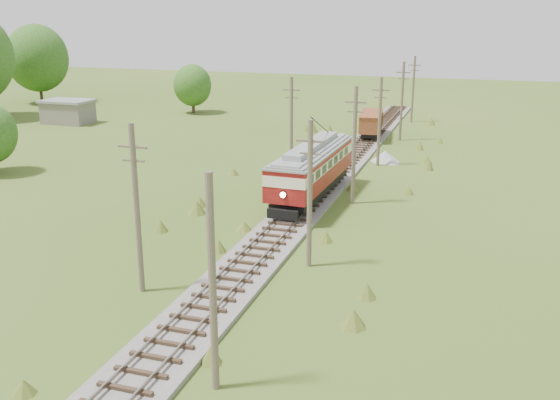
% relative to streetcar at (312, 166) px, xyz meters
% --- Properties ---
extents(railbed_main, '(3.60, 96.00, 0.57)m').
position_rel_streetcar_xyz_m(railbed_main, '(0.00, 3.28, -2.63)').
color(railbed_main, '#605B54').
rests_on(railbed_main, ground).
extents(streetcar, '(3.56, 13.58, 6.17)m').
position_rel_streetcar_xyz_m(streetcar, '(0.00, 0.00, 0.00)').
color(streetcar, black).
rests_on(streetcar, ground).
extents(gondola, '(3.32, 7.70, 2.48)m').
position_rel_streetcar_xyz_m(gondola, '(0.00, 26.31, -0.92)').
color(gondola, black).
rests_on(gondola, ground).
extents(gravel_pile, '(2.90, 3.07, 1.05)m').
position_rel_streetcar_xyz_m(gravel_pile, '(3.51, 15.14, -2.33)').
color(gravel_pile, gray).
rests_on(gravel_pile, ground).
extents(utility_pole_r_1, '(0.30, 0.30, 8.80)m').
position_rel_streetcar_xyz_m(utility_pole_r_1, '(3.10, -25.72, 1.58)').
color(utility_pole_r_1, brown).
rests_on(utility_pole_r_1, ground).
extents(utility_pole_r_2, '(1.60, 0.30, 8.60)m').
position_rel_streetcar_xyz_m(utility_pole_r_2, '(3.30, -12.72, 1.60)').
color(utility_pole_r_2, brown).
rests_on(utility_pole_r_2, ground).
extents(utility_pole_r_3, '(1.60, 0.30, 9.00)m').
position_rel_streetcar_xyz_m(utility_pole_r_3, '(3.20, 0.28, 1.81)').
color(utility_pole_r_3, brown).
rests_on(utility_pole_r_3, ground).
extents(utility_pole_r_4, '(1.60, 0.30, 8.40)m').
position_rel_streetcar_xyz_m(utility_pole_r_4, '(3.00, 13.28, 1.50)').
color(utility_pole_r_4, brown).
rests_on(utility_pole_r_4, ground).
extents(utility_pole_r_5, '(1.60, 0.30, 8.90)m').
position_rel_streetcar_xyz_m(utility_pole_r_5, '(3.40, 26.28, 1.76)').
color(utility_pole_r_5, brown).
rests_on(utility_pole_r_5, ground).
extents(utility_pole_r_6, '(1.60, 0.30, 8.70)m').
position_rel_streetcar_xyz_m(utility_pole_r_6, '(3.20, 39.28, 1.66)').
color(utility_pole_r_6, brown).
rests_on(utility_pole_r_6, ground).
extents(utility_pole_l_a, '(1.60, 0.30, 9.00)m').
position_rel_streetcar_xyz_m(utility_pole_l_a, '(-4.20, -18.72, 1.81)').
color(utility_pole_l_a, brown).
rests_on(utility_pole_l_a, ground).
extents(utility_pole_l_b, '(1.60, 0.30, 8.60)m').
position_rel_streetcar_xyz_m(utility_pole_l_b, '(-4.50, 9.28, 1.60)').
color(utility_pole_l_b, brown).
rests_on(utility_pole_l_b, ground).
extents(tree_left_5, '(9.66, 9.66, 12.44)m').
position_rel_streetcar_xyz_m(tree_left_5, '(-56.00, 39.28, 4.31)').
color(tree_left_5, '#38281C').
rests_on(tree_left_5, ground).
extents(tree_mid_a, '(5.46, 5.46, 7.03)m').
position_rel_streetcar_xyz_m(tree_mid_a, '(-28.00, 37.28, 1.20)').
color(tree_mid_a, '#38281C').
rests_on(tree_mid_a, ground).
extents(shed, '(6.40, 4.40, 3.10)m').
position_rel_streetcar_xyz_m(shed, '(-40.00, 24.28, -1.25)').
color(shed, slate).
rests_on(shed, ground).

